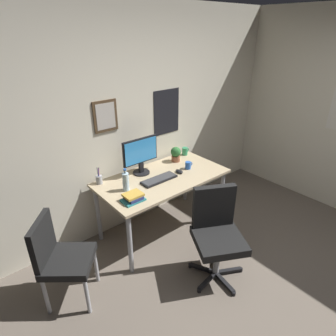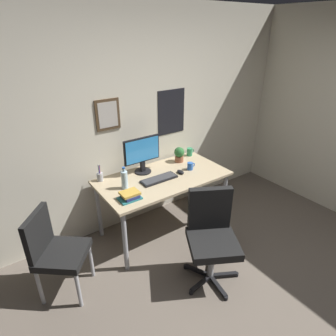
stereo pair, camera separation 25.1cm
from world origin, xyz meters
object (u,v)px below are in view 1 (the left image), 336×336
Objects in this scene: coffee_mug_near at (188,165)px; coffee_mug_far at (185,151)px; office_chair at (216,230)px; side_chair at (60,256)px; water_bottle at (126,181)px; computer_mouse at (179,171)px; book_stack_left at (133,197)px; potted_plant at (176,154)px; monitor at (140,154)px; keyboard at (159,179)px; pen_cup at (99,179)px.

coffee_mug_near is 0.97× the size of coffee_mug_far.
side_chair is (-1.31, 0.67, -0.03)m from office_chair.
side_chair is at bearing -165.87° from water_bottle.
computer_mouse is 0.78m from book_stack_left.
book_stack_left is (-0.76, -0.16, 0.02)m from computer_mouse.
potted_plant reaches higher than coffee_mug_near.
monitor is 2.36× the size of potted_plant.
monitor is at bearing 99.71° from keyboard.
water_bottle reaches higher than pen_cup.
coffee_mug_far is at bearing 17.85° from potted_plant.
keyboard is at bearing 19.78° from book_stack_left.
office_chair reaches higher than book_stack_left.
water_bottle is (-0.40, 0.05, 0.09)m from keyboard.
side_chair is 2.03× the size of keyboard.
monitor is 4.09× the size of coffee_mug_far.
book_stack_left reaches higher than computer_mouse.
side_chair reaches higher than book_stack_left.
computer_mouse is 0.35m from potted_plant.
side_chair is 2.06m from coffee_mug_far.
water_bottle reaches higher than office_chair.
computer_mouse is at bearing -140.05° from coffee_mug_far.
keyboard is 0.67m from pen_cup.
water_bottle is at bearing 14.13° from side_chair.
water_bottle is 0.35m from pen_cup.
coffee_mug_far is at bearing 23.38° from book_stack_left.
computer_mouse is at bearing -1.55° from keyboard.
coffee_mug_far is at bearing 52.29° from coffee_mug_near.
monitor is 0.64m from book_stack_left.
keyboard is 0.80m from coffee_mug_far.
monitor is at bearing 95.35° from office_chair.
book_stack_left reaches higher than keyboard.
keyboard is (0.05, -0.28, -0.23)m from monitor.
water_bottle reaches higher than potted_plant.
book_stack_left is (-0.41, -0.45, -0.20)m from monitor.
coffee_mug_far is at bearing 14.37° from side_chair.
pen_cup is at bearing 156.19° from computer_mouse.
pen_cup is (-0.55, 0.37, 0.04)m from keyboard.
office_chair is at bearing -52.23° from book_stack_left.
office_chair is 0.88m from book_stack_left.
keyboard is 0.30m from computer_mouse.
pen_cup is (-1.28, 0.02, 0.00)m from coffee_mug_far.
book_stack_left is at bearing -169.39° from coffee_mug_near.
computer_mouse is at bearing -124.08° from potted_plant.
side_chair reaches higher than keyboard.
potted_plant is 1.05m from pen_cup.
monitor reaches higher than water_bottle.
coffee_mug_near is 0.27m from potted_plant.
coffee_mug_far is 0.56× the size of pen_cup.
potted_plant is (1.74, 0.43, 0.36)m from side_chair.
water_bottle reaches higher than computer_mouse.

